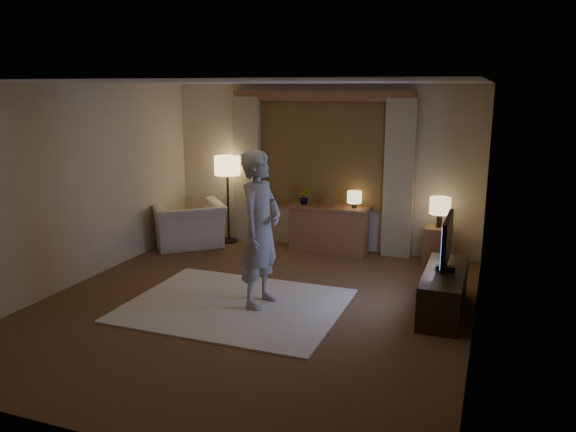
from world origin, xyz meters
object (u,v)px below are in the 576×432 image
at_px(tv_stand, 444,292).
at_px(armchair, 188,225).
at_px(side_table, 438,246).
at_px(person, 260,229).
at_px(sideboard, 329,230).

bearing_deg(tv_stand, armchair, 161.52).
xyz_separation_m(armchair, side_table, (3.92, 0.44, -0.08)).
distance_m(side_table, person, 3.06).
height_order(sideboard, armchair, armchair).
xyz_separation_m(side_table, tv_stand, (0.26, -1.84, -0.03)).
height_order(sideboard, tv_stand, sideboard).
bearing_deg(side_table, armchair, -173.62).
height_order(side_table, tv_stand, side_table).
relative_size(sideboard, person, 0.65).
bearing_deg(armchair, person, 95.76).
relative_size(side_table, tv_stand, 0.40).
bearing_deg(tv_stand, person, -165.03).
relative_size(side_table, person, 0.30).
height_order(armchair, tv_stand, armchair).
bearing_deg(sideboard, tv_stand, -44.21).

